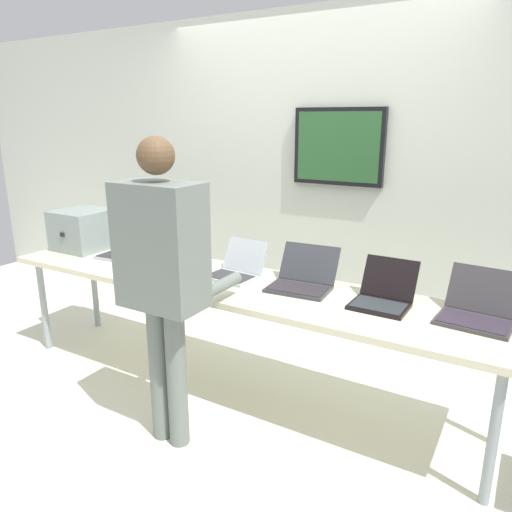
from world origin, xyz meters
TOP-DOWN VIEW (x-y plane):
  - ground at (0.00, 0.00)m, footprint 8.00×8.00m
  - back_wall at (0.01, 1.13)m, footprint 8.00×0.11m
  - workbench at (0.00, 0.00)m, footprint 3.36×0.70m
  - equipment_box at (-1.44, 0.08)m, footprint 0.39×0.40m
  - laptop_station_0 at (-1.00, 0.09)m, footprint 0.35×0.32m
  - laptop_station_1 at (-0.53, 0.12)m, footprint 0.33×0.37m
  - laptop_station_2 at (-0.02, 0.10)m, footprint 0.33×0.35m
  - laptop_station_3 at (0.44, 0.12)m, footprint 0.39×0.40m
  - laptop_station_4 at (0.94, 0.10)m, footprint 0.31×0.35m
  - laptop_station_5 at (1.42, 0.12)m, footprint 0.38×0.39m
  - person at (-0.01, -0.62)m, footprint 0.44×0.58m
  - paper_sheet at (-0.36, -0.17)m, footprint 0.25×0.32m

SIDE VIEW (x-z plane):
  - ground at x=0.00m, z-range -0.04..0.00m
  - workbench at x=0.00m, z-range 0.33..1.09m
  - paper_sheet at x=-0.36m, z-range 0.76..0.76m
  - laptop_station_2 at x=-0.02m, z-range 0.70..0.92m
  - laptop_station_4 at x=0.94m, z-range 0.70..0.93m
  - laptop_station_3 at x=0.44m, z-range 0.70..0.93m
  - laptop_station_1 at x=-0.53m, z-range 0.70..0.93m
  - laptop_station_5 at x=1.42m, z-range 0.70..0.94m
  - laptop_station_0 at x=-1.00m, z-range 0.69..0.95m
  - equipment_box at x=-1.44m, z-range 0.76..1.07m
  - person at x=-0.01m, z-range 0.18..1.85m
  - back_wall at x=0.01m, z-range 0.01..2.56m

